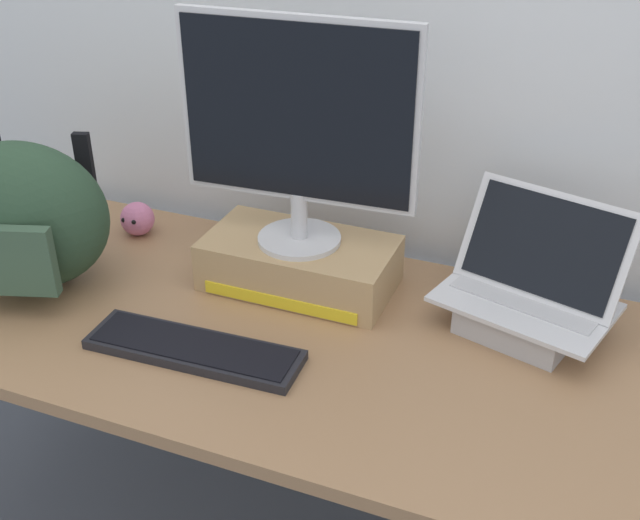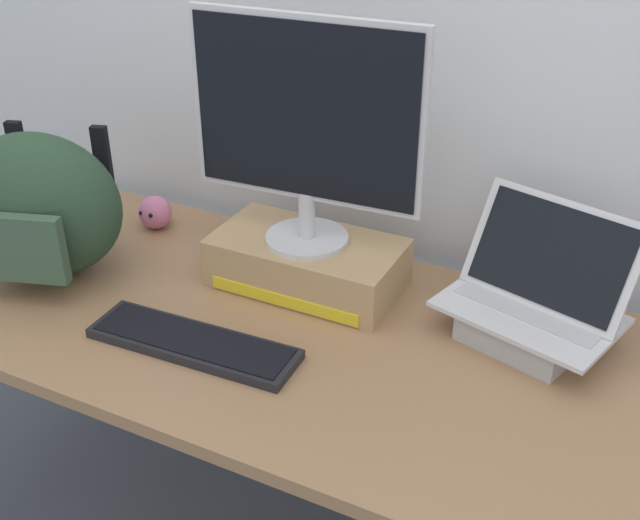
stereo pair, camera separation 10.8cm
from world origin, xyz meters
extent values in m
cube|color=#99704C|center=(0.00, 0.00, 0.70)|extent=(1.86, 0.76, 0.03)
cylinder|color=#B2B2B7|center=(-0.87, 0.32, 0.34)|extent=(0.05, 0.05, 0.68)
cube|color=tan|center=(-0.12, 0.17, 0.77)|extent=(0.42, 0.23, 0.11)
cube|color=yellow|center=(-0.12, 0.06, 0.73)|extent=(0.36, 0.00, 0.03)
cylinder|color=silver|center=(-0.12, 0.17, 0.83)|extent=(0.18, 0.18, 0.01)
cylinder|color=silver|center=(-0.12, 0.17, 0.89)|extent=(0.04, 0.04, 0.10)
cube|color=silver|center=(-0.12, 0.17, 1.12)|extent=(0.51, 0.05, 0.39)
cube|color=black|center=(-0.12, 0.16, 1.12)|extent=(0.48, 0.03, 0.36)
cube|color=#ADADB2|center=(0.38, 0.18, 0.74)|extent=(0.27, 0.25, 0.06)
cube|color=silver|center=(0.38, 0.18, 0.78)|extent=(0.39, 0.31, 0.01)
cube|color=#B7B7BC|center=(0.38, 0.20, 0.78)|extent=(0.32, 0.20, 0.00)
cube|color=silver|center=(0.39, 0.24, 0.88)|extent=(0.36, 0.20, 0.20)
cube|color=black|center=(0.39, 0.23, 0.88)|extent=(0.32, 0.17, 0.18)
cube|color=black|center=(-0.21, -0.15, 0.72)|extent=(0.44, 0.14, 0.02)
cube|color=black|center=(-0.21, -0.15, 0.73)|extent=(0.42, 0.12, 0.00)
ellipsoid|color=#28422D|center=(-0.68, -0.05, 0.88)|extent=(0.43, 0.34, 0.34)
cube|color=#38513D|center=(-0.64, -0.18, 0.85)|extent=(0.22, 0.10, 0.15)
cube|color=black|center=(-0.82, 0.05, 0.90)|extent=(0.04, 0.03, 0.25)
cube|color=black|center=(-0.62, 0.11, 0.90)|extent=(0.04, 0.03, 0.25)
sphere|color=#CC7099|center=(-0.59, 0.24, 0.75)|extent=(0.09, 0.09, 0.09)
sphere|color=black|center=(-0.61, 0.21, 0.76)|extent=(0.01, 0.01, 0.01)
sphere|color=black|center=(-0.58, 0.21, 0.76)|extent=(0.01, 0.01, 0.01)
camera|label=1|loc=(0.49, -1.22, 1.65)|focal=43.97mm
camera|label=2|loc=(0.59, -1.17, 1.65)|focal=43.97mm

